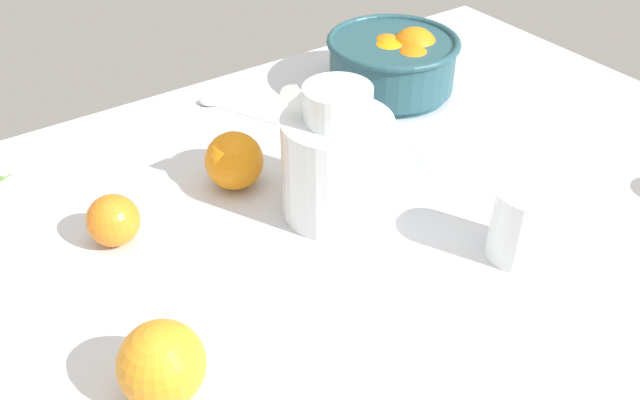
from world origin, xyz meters
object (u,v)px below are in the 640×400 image
object	(u,v)px
loose_orange_0	(162,364)
fruit_bowl	(394,62)
juice_pitcher	(337,168)
loose_orange_2	(234,161)
loose_orange_3	(113,220)
spoon	(225,107)
juice_glass	(522,228)

from	to	relation	value
loose_orange_0	fruit_bowl	bearing A→B (deg)	31.86
juice_pitcher	loose_orange_2	xyz separation A→B (cm)	(-8.16, 12.59, -2.71)
fruit_bowl	loose_orange_3	xyz separation A→B (cm)	(-53.74, -11.26, -2.20)
juice_pitcher	loose_orange_0	size ratio (longest dim) A/B	2.19
loose_orange_2	spoon	bearing A→B (deg)	65.62
loose_orange_0	loose_orange_2	size ratio (longest dim) A/B	1.07
juice_glass	spoon	distance (cm)	53.75
loose_orange_2	fruit_bowl	bearing A→B (deg)	14.23
loose_orange_2	loose_orange_3	xyz separation A→B (cm)	(-18.23, -2.26, -0.74)
fruit_bowl	loose_orange_2	xyz separation A→B (cm)	(-35.51, -9.00, -1.47)
fruit_bowl	loose_orange_2	world-z (taller)	fruit_bowl
loose_orange_3	loose_orange_0	bearing A→B (deg)	-100.87
spoon	loose_orange_3	bearing A→B (deg)	-140.93
juice_pitcher	loose_orange_3	xyz separation A→B (cm)	(-26.39, 10.33, -3.44)
fruit_bowl	loose_orange_0	size ratio (longest dim) A/B	2.57
juice_glass	loose_orange_3	xyz separation A→B (cm)	(-39.24, 30.16, -0.81)
fruit_bowl	spoon	bearing A→B (deg)	157.77
fruit_bowl	loose_orange_0	world-z (taller)	fruit_bowl
loose_orange_0	spoon	distance (cm)	57.21
loose_orange_2	spoon	xyz separation A→B (cm)	(8.99, 19.84, -3.59)
fruit_bowl	juice_glass	bearing A→B (deg)	-109.29
juice_glass	loose_orange_0	size ratio (longest dim) A/B	1.10
fruit_bowl	spoon	world-z (taller)	fruit_bowl
fruit_bowl	loose_orange_2	distance (cm)	36.66
loose_orange_2	loose_orange_3	world-z (taller)	loose_orange_2
loose_orange_3	spoon	distance (cm)	35.18
fruit_bowl	spoon	size ratio (longest dim) A/B	1.54
spoon	juice_pitcher	bearing A→B (deg)	-91.48
fruit_bowl	juice_glass	size ratio (longest dim) A/B	2.34
juice_glass	loose_orange_2	distance (cm)	38.63
loose_orange_0	juice_pitcher	bearing A→B (deg)	25.37
loose_orange_3	spoon	bearing A→B (deg)	39.07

